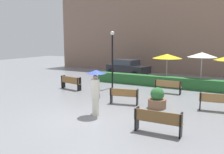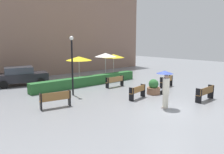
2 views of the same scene
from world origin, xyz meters
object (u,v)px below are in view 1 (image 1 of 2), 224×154
(bench_back_row, at_px, (168,86))
(bench_mid_center, at_px, (124,95))
(planter_pot, at_px, (157,99))
(pedestrian_with_umbrella, at_px, (96,87))
(parked_car, at_px, (127,67))
(lamp_post, at_px, (112,54))
(patio_umbrella_white, at_px, (202,55))
(bench_near_right, at_px, (158,120))
(bench_far_right, at_px, (216,101))
(patio_umbrella_yellow, at_px, (167,56))
(bench_far_left, at_px, (71,82))

(bench_back_row, distance_m, bench_mid_center, 4.01)
(bench_back_row, bearing_deg, planter_pot, -83.48)
(pedestrian_with_umbrella, xyz_separation_m, parked_car, (-3.78, 11.91, -0.53))
(lamp_post, relative_size, patio_umbrella_white, 1.58)
(bench_near_right, height_order, patio_umbrella_white, patio_umbrella_white)
(bench_far_right, relative_size, patio_umbrella_white, 0.62)
(patio_umbrella_white, bearing_deg, bench_back_row, -117.00)
(pedestrian_with_umbrella, relative_size, patio_umbrella_yellow, 0.90)
(planter_pot, bearing_deg, bench_far_right, 16.27)
(bench_near_right, relative_size, patio_umbrella_yellow, 0.77)
(bench_far_right, xyz_separation_m, patio_umbrella_yellow, (-4.22, 6.43, 1.64))
(bench_far_left, distance_m, bench_mid_center, 5.26)
(pedestrian_with_umbrella, xyz_separation_m, planter_pot, (2.14, 2.50, -0.89))
(pedestrian_with_umbrella, height_order, lamp_post, lamp_post)
(bench_back_row, xyz_separation_m, bench_mid_center, (-1.40, -3.76, 0.00))
(bench_near_right, distance_m, bench_mid_center, 4.26)
(bench_near_right, distance_m, pedestrian_with_umbrella, 3.40)
(bench_back_row, xyz_separation_m, bench_far_left, (-6.36, -2.02, 0.04))
(bench_back_row, relative_size, lamp_post, 0.43)
(planter_pot, relative_size, patio_umbrella_white, 0.42)
(bench_near_right, height_order, parked_car, parked_car)
(bench_back_row, distance_m, pedestrian_with_umbrella, 6.40)
(patio_umbrella_white, bearing_deg, bench_mid_center, -113.47)
(patio_umbrella_yellow, bearing_deg, bench_back_row, -73.32)
(planter_pot, bearing_deg, patio_umbrella_yellow, 101.70)
(bench_far_right, bearing_deg, lamp_post, 159.32)
(bench_back_row, bearing_deg, pedestrian_with_umbrella, -105.83)
(planter_pot, distance_m, lamp_post, 6.03)
(bench_far_right, xyz_separation_m, parked_car, (-8.65, 8.61, 0.29))
(bench_far_left, height_order, parked_car, parked_car)
(bench_mid_center, bearing_deg, patio_umbrella_white, 66.53)
(bench_mid_center, xyz_separation_m, planter_pot, (1.81, 0.15, -0.06))
(bench_mid_center, xyz_separation_m, parked_car, (-4.11, 9.56, 0.30))
(bench_far_left, bearing_deg, bench_mid_center, -19.33)
(bench_near_right, xyz_separation_m, bench_far_left, (-7.83, 4.89, 0.02))
(lamp_post, height_order, patio_umbrella_yellow, lamp_post)
(bench_near_right, xyz_separation_m, planter_pot, (-1.05, 3.30, -0.07))
(patio_umbrella_yellow, bearing_deg, bench_mid_center, -92.41)
(pedestrian_with_umbrella, xyz_separation_m, lamp_post, (-2.32, 6.01, 1.14))
(lamp_post, xyz_separation_m, patio_umbrella_yellow, (2.96, 3.72, -0.31))
(bench_far_right, height_order, planter_pot, planter_pot)
(bench_far_right, bearing_deg, bench_mid_center, -168.23)
(bench_far_right, height_order, lamp_post, lamp_post)
(bench_mid_center, bearing_deg, patio_umbrella_yellow, 87.59)
(bench_far_right, height_order, parked_car, parked_car)
(bench_far_right, bearing_deg, bench_back_row, 138.13)
(lamp_post, bearing_deg, patio_umbrella_yellow, 51.44)
(planter_pot, bearing_deg, bench_far_left, 166.76)
(bench_far_left, relative_size, lamp_post, 0.44)
(patio_umbrella_yellow, bearing_deg, patio_umbrella_white, -10.32)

